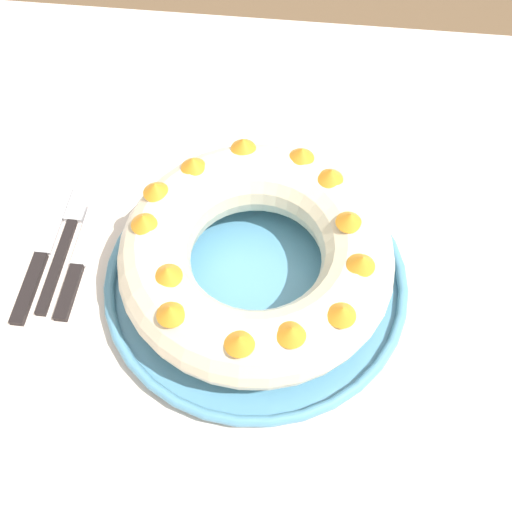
{
  "coord_description": "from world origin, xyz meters",
  "views": [
    {
      "loc": [
        0.02,
        -0.32,
        1.38
      ],
      "look_at": [
        -0.02,
        0.04,
        0.83
      ],
      "focal_mm": 42.0,
      "sensor_mm": 36.0,
      "label": 1
    }
  ],
  "objects_px": {
    "fork": "(67,238)",
    "cake_knife": "(77,268)",
    "serving_dish": "(256,280)",
    "serving_knife": "(41,256)",
    "bundt_cake": "(256,255)"
  },
  "relations": [
    {
      "from": "serving_dish",
      "to": "cake_knife",
      "type": "xyz_separation_m",
      "value": [
        -0.22,
        -0.0,
        -0.01
      ]
    },
    {
      "from": "serving_dish",
      "to": "fork",
      "type": "bearing_deg",
      "value": 170.87
    },
    {
      "from": "serving_dish",
      "to": "fork",
      "type": "height_order",
      "value": "serving_dish"
    },
    {
      "from": "fork",
      "to": "cake_knife",
      "type": "bearing_deg",
      "value": -55.11
    },
    {
      "from": "serving_dish",
      "to": "bundt_cake",
      "type": "relative_size",
      "value": 1.16
    },
    {
      "from": "serving_dish",
      "to": "bundt_cake",
      "type": "bearing_deg",
      "value": -172.74
    },
    {
      "from": "serving_knife",
      "to": "cake_knife",
      "type": "relative_size",
      "value": 1.29
    },
    {
      "from": "serving_knife",
      "to": "fork",
      "type": "bearing_deg",
      "value": 54.9
    },
    {
      "from": "serving_knife",
      "to": "cake_knife",
      "type": "height_order",
      "value": "same"
    },
    {
      "from": "cake_knife",
      "to": "serving_dish",
      "type": "bearing_deg",
      "value": -5.25
    },
    {
      "from": "fork",
      "to": "cake_knife",
      "type": "height_order",
      "value": "cake_knife"
    },
    {
      "from": "serving_dish",
      "to": "cake_knife",
      "type": "height_order",
      "value": "serving_dish"
    },
    {
      "from": "serving_dish",
      "to": "cake_knife",
      "type": "relative_size",
      "value": 2.15
    },
    {
      "from": "serving_dish",
      "to": "fork",
      "type": "relative_size",
      "value": 1.89
    },
    {
      "from": "fork",
      "to": "bundt_cake",
      "type": "bearing_deg",
      "value": -5.03
    }
  ]
}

